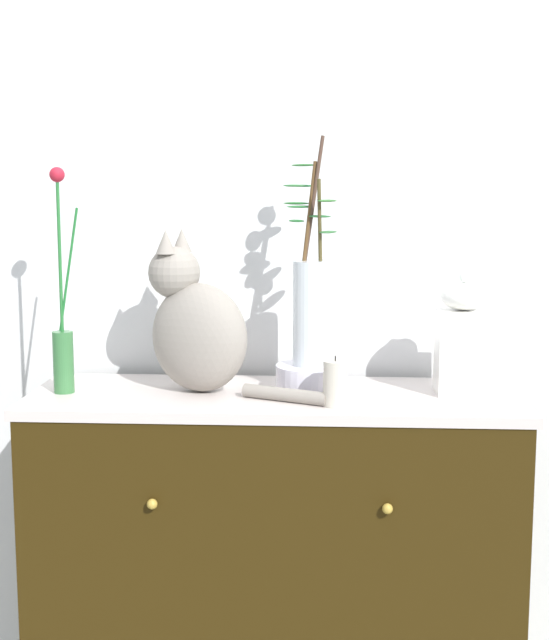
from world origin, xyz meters
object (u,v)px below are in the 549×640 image
object	(u,v)px
vase_glass_clear	(312,305)
candle_pillar	(335,384)
cat_sitting	(196,326)
vase_slim_green	(63,336)
jar_lidded_porcelain	(463,340)
bowl_porcelain	(312,378)
sideboard	(274,578)

from	to	relation	value
vase_glass_clear	candle_pillar	bearing A→B (deg)	-70.22
cat_sitting	vase_glass_clear	bearing A→B (deg)	3.97
candle_pillar	vase_slim_green	bearing A→B (deg)	171.14
jar_lidded_porcelain	candle_pillar	size ratio (longest dim) A/B	2.52
vase_slim_green	cat_sitting	bearing A→B (deg)	6.38
vase_slim_green	candle_pillar	xyz separation A→B (m)	(0.66, -0.10, -0.09)
vase_slim_green	bowl_porcelain	world-z (taller)	vase_slim_green
sideboard	vase_glass_clear	distance (m)	0.69
bowl_porcelain	cat_sitting	bearing A→B (deg)	-176.53
sideboard	cat_sitting	xyz separation A→B (m)	(-0.19, 0.02, 0.63)
vase_slim_green	jar_lidded_porcelain	world-z (taller)	vase_slim_green
bowl_porcelain	jar_lidded_porcelain	xyz separation A→B (m)	(0.36, -0.00, 0.10)
cat_sitting	vase_glass_clear	size ratio (longest dim) A/B	0.84
cat_sitting	bowl_porcelain	xyz separation A→B (m)	(0.28, 0.02, -0.13)
sideboard	candle_pillar	distance (m)	0.56
sideboard	vase_glass_clear	xyz separation A→B (m)	(0.09, 0.04, 0.68)
vase_slim_green	bowl_porcelain	distance (m)	0.61
vase_glass_clear	candle_pillar	size ratio (longest dim) A/B	4.75
cat_sitting	bowl_porcelain	world-z (taller)	cat_sitting
vase_slim_green	jar_lidded_porcelain	size ratio (longest dim) A/B	1.85
vase_glass_clear	cat_sitting	bearing A→B (deg)	-176.03
candle_pillar	cat_sitting	bearing A→B (deg)	157.71
vase_slim_green	candle_pillar	size ratio (longest dim) A/B	4.65
sideboard	jar_lidded_porcelain	distance (m)	0.75
bowl_porcelain	vase_glass_clear	distance (m)	0.18
candle_pillar	vase_glass_clear	bearing A→B (deg)	109.78
jar_lidded_porcelain	candle_pillar	bearing A→B (deg)	-153.57
bowl_porcelain	sideboard	bearing A→B (deg)	-158.58
vase_slim_green	bowl_porcelain	size ratio (longest dim) A/B	3.06
cat_sitting	vase_glass_clear	xyz separation A→B (m)	(0.28, 0.02, 0.05)
vase_slim_green	jar_lidded_porcelain	bearing A→B (deg)	2.99
cat_sitting	candle_pillar	xyz separation A→B (m)	(0.34, -0.14, -0.11)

